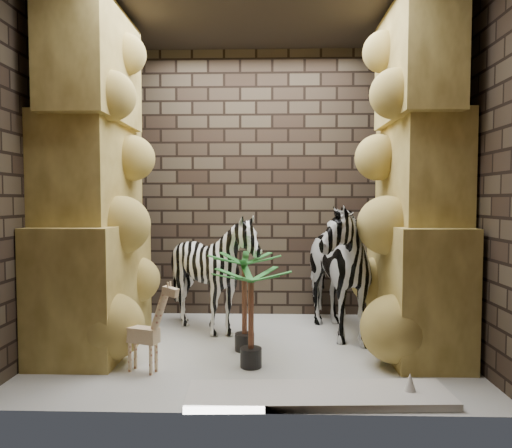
{
  "coord_description": "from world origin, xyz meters",
  "views": [
    {
      "loc": [
        0.15,
        -4.04,
        1.32
      ],
      "look_at": [
        0.03,
        0.15,
        1.1
      ],
      "focal_mm": 32.61,
      "sensor_mm": 36.0,
      "label": 1
    }
  ],
  "objects_px": {
    "zebra_right": "(327,258)",
    "surfboard": "(319,395)",
    "zebra_left": "(213,279)",
    "giraffe_toy": "(143,325)",
    "palm_back": "(251,318)",
    "palm_front": "(244,302)"
  },
  "relations": [
    {
      "from": "zebra_right",
      "to": "surfboard",
      "type": "distance_m",
      "value": 1.67
    },
    {
      "from": "zebra_right",
      "to": "zebra_left",
      "type": "distance_m",
      "value": 1.13
    },
    {
      "from": "zebra_left",
      "to": "giraffe_toy",
      "type": "bearing_deg",
      "value": -113.45
    },
    {
      "from": "palm_back",
      "to": "zebra_left",
      "type": "bearing_deg",
      "value": 113.97
    },
    {
      "from": "surfboard",
      "to": "palm_back",
      "type": "bearing_deg",
      "value": 126.75
    },
    {
      "from": "zebra_right",
      "to": "palm_back",
      "type": "distance_m",
      "value": 1.2
    },
    {
      "from": "palm_front",
      "to": "surfboard",
      "type": "relative_size",
      "value": 0.5
    },
    {
      "from": "zebra_right",
      "to": "surfboard",
      "type": "height_order",
      "value": "zebra_right"
    },
    {
      "from": "zebra_left",
      "to": "surfboard",
      "type": "xyz_separation_m",
      "value": [
        0.88,
        -1.49,
        -0.51
      ]
    },
    {
      "from": "zebra_left",
      "to": "palm_front",
      "type": "bearing_deg",
      "value": -59.23
    },
    {
      "from": "zebra_right",
      "to": "palm_back",
      "type": "height_order",
      "value": "zebra_right"
    },
    {
      "from": "palm_front",
      "to": "surfboard",
      "type": "bearing_deg",
      "value": -60.8
    },
    {
      "from": "zebra_right",
      "to": "zebra_left",
      "type": "height_order",
      "value": "zebra_right"
    },
    {
      "from": "palm_back",
      "to": "palm_front",
      "type": "bearing_deg",
      "value": 100.31
    },
    {
      "from": "palm_front",
      "to": "zebra_left",
      "type": "bearing_deg",
      "value": 122.78
    },
    {
      "from": "giraffe_toy",
      "to": "palm_front",
      "type": "relative_size",
      "value": 0.85
    },
    {
      "from": "palm_back",
      "to": "surfboard",
      "type": "relative_size",
      "value": 0.45
    },
    {
      "from": "giraffe_toy",
      "to": "palm_back",
      "type": "relative_size",
      "value": 0.93
    },
    {
      "from": "palm_front",
      "to": "zebra_right",
      "type": "bearing_deg",
      "value": 33.54
    },
    {
      "from": "surfboard",
      "to": "giraffe_toy",
      "type": "bearing_deg",
      "value": 158.37
    },
    {
      "from": "giraffe_toy",
      "to": "surfboard",
      "type": "relative_size",
      "value": 0.42
    },
    {
      "from": "giraffe_toy",
      "to": "surfboard",
      "type": "bearing_deg",
      "value": 0.21
    }
  ]
}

